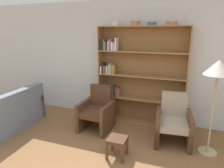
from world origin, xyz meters
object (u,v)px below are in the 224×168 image
at_px(footstool, 117,142).
at_px(couch, 8,115).
at_px(armchair_leather, 97,111).
at_px(armchair_cushioned, 173,122).
at_px(bowl_terracotta, 172,23).
at_px(floor_lamp, 218,73).
at_px(bookshelf, 134,77).
at_px(bowl_stoneware, 135,23).
at_px(bowl_cream, 152,23).
at_px(bowl_sage, 115,23).

bearing_deg(footstool, couch, 176.18).
height_order(armchair_leather, armchair_cushioned, same).
distance_m(bowl_terracotta, floor_lamp, 1.39).
bearing_deg(armchair_leather, bookshelf, -131.71).
distance_m(bowl_stoneware, bowl_terracotta, 0.74).
bearing_deg(floor_lamp, couch, -172.90).
height_order(bowl_terracotta, couch, bowl_terracotta).
height_order(bowl_stoneware, armchair_leather, bowl_stoneware).
bearing_deg(armchair_cushioned, bookshelf, -40.88).
distance_m(bowl_cream, floor_lamp, 1.65).
bearing_deg(bowl_sage, bowl_stoneware, 0.00).
height_order(bowl_terracotta, floor_lamp, bowl_terracotta).
height_order(bowl_cream, bowl_terracotta, bowl_terracotta).
distance_m(bowl_stoneware, armchair_cushioned, 2.16).
height_order(bowl_sage, bowl_cream, bowl_sage).
height_order(bowl_stoneware, bowl_cream, bowl_stoneware).
bearing_deg(bowl_stoneware, bowl_cream, 0.00).
distance_m(bowl_terracotta, armchair_cushioned, 1.94).
relative_size(bowl_sage, bowl_terracotta, 0.82).
distance_m(bowl_cream, footstool, 2.44).
bearing_deg(bowl_terracotta, bowl_stoneware, 180.00).
distance_m(couch, floor_lamp, 4.21).
height_order(bowl_stoneware, couch, bowl_stoneware).
distance_m(bookshelf, couch, 2.90).
relative_size(bowl_terracotta, armchair_cushioned, 0.25).
relative_size(bowl_sage, footstool, 0.54).
bearing_deg(armchair_leather, bowl_sage, -104.48).
bearing_deg(couch, bowl_stoneware, -64.92).
bearing_deg(bookshelf, bowl_stoneware, -84.76).
bearing_deg(armchair_cushioned, footstool, 38.83).
relative_size(couch, floor_lamp, 0.95).
xyz_separation_m(bowl_terracotta, armchair_cushioned, (0.21, -0.64, -1.82)).
relative_size(couch, armchair_leather, 1.68).
bearing_deg(couch, footstool, -96.45).
bearing_deg(bookshelf, bowl_sage, -176.66).
bearing_deg(couch, armchair_cushioned, -81.75).
height_order(armchair_leather, footstool, armchair_leather).
relative_size(bowl_stoneware, bowl_terracotta, 0.87).
height_order(bowl_cream, armchair_leather, bowl_cream).
bearing_deg(bookshelf, bowl_cream, -4.22).
bearing_deg(armchair_leather, armchair_cushioned, -178.39).
xyz_separation_m(bookshelf, bowl_cream, (0.35, -0.03, 1.15)).
xyz_separation_m(bowl_terracotta, footstool, (-0.63, -1.47, -1.94)).
xyz_separation_m(bowl_cream, armchair_cushioned, (0.60, -0.64, -1.82)).
distance_m(bowl_sage, footstool, 2.50).
relative_size(bowl_sage, couch, 0.12).
bearing_deg(footstool, armchair_cushioned, 44.77).
bearing_deg(couch, bowl_terracotta, -70.63).
xyz_separation_m(bowl_sage, bowl_stoneware, (0.44, 0.00, 0.00)).
relative_size(bowl_cream, armchair_cushioned, 0.20).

